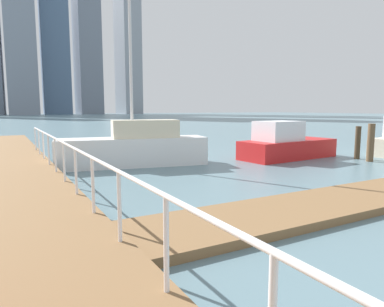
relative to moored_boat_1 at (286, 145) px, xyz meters
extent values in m
plane|color=slate|center=(-7.19, 6.40, -0.66)|extent=(300.00, 300.00, 0.00)
cube|color=olive|center=(-5.61, -6.65, -0.57)|extent=(10.16, 2.00, 0.18)
cylinder|color=white|center=(-10.34, -8.92, 0.27)|extent=(0.06, 0.06, 1.05)
cylinder|color=white|center=(-10.34, -7.30, 0.27)|extent=(0.06, 0.06, 1.05)
cylinder|color=white|center=(-10.34, -5.67, 0.27)|extent=(0.06, 0.06, 1.05)
cylinder|color=white|center=(-10.34, -4.05, 0.27)|extent=(0.06, 0.06, 1.05)
cylinder|color=white|center=(-10.34, -2.42, 0.27)|extent=(0.06, 0.06, 1.05)
cylinder|color=white|center=(-10.34, -0.80, 0.27)|extent=(0.06, 0.06, 1.05)
cylinder|color=white|center=(-10.34, 0.83, 0.27)|extent=(0.06, 0.06, 1.05)
cylinder|color=white|center=(-10.34, 2.45, 0.27)|extent=(0.06, 0.06, 1.05)
cylinder|color=white|center=(-10.34, 4.08, 0.27)|extent=(0.06, 0.06, 1.05)
cylinder|color=white|center=(-10.34, 5.70, 0.27)|extent=(0.06, 0.06, 1.05)
cylinder|color=white|center=(-10.34, -5.67, 0.79)|extent=(0.06, 22.74, 0.06)
cylinder|color=#473826|center=(2.78, -1.79, 0.11)|extent=(0.25, 0.25, 1.53)
cylinder|color=brown|center=(2.59, -2.56, 0.19)|extent=(0.30, 0.30, 1.69)
cube|color=red|center=(0.18, 0.02, -0.22)|extent=(5.10, 2.26, 0.87)
cube|color=white|center=(-0.52, -0.05, 0.66)|extent=(2.13, 1.64, 0.91)
cube|color=white|center=(-7.05, 1.47, -0.08)|extent=(6.23, 2.65, 1.16)
cube|color=beige|center=(-6.53, 1.37, 0.86)|extent=(2.85, 1.69, 0.73)
cylinder|color=silver|center=(-7.05, 1.47, 4.12)|extent=(0.12, 0.12, 7.25)
cube|color=slate|center=(9.39, 137.19, 22.26)|extent=(10.52, 8.43, 45.84)
cube|color=slate|center=(22.56, 139.71, 42.44)|extent=(10.29, 10.42, 86.19)
cube|color=#8C939E|center=(40.25, 140.08, 34.73)|extent=(9.24, 12.65, 70.79)
camera|label=1|loc=(-11.80, -12.11, 1.69)|focal=32.50mm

